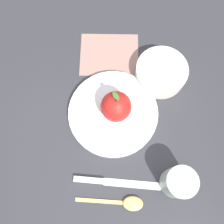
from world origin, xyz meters
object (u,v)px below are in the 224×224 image
at_px(cup, 179,182).
at_px(spoon, 126,203).
at_px(knife, 109,182).
at_px(linen_napkin, 109,54).
at_px(dinner_plate, 112,113).
at_px(side_bowl, 161,72).
at_px(apple, 116,106).

xyz_separation_m(cup, spoon, (-0.03, 0.12, -0.04)).
xyz_separation_m(knife, linen_napkin, (0.35, -0.04, -0.00)).
bearing_deg(dinner_plate, knife, 170.67).
bearing_deg(knife, cup, -97.65).
bearing_deg(knife, side_bowl, -33.09).
xyz_separation_m(cup, linen_napkin, (0.37, 0.11, -0.04)).
distance_m(side_bowl, spoon, 0.35).
distance_m(apple, cup, 0.23).
height_order(dinner_plate, side_bowl, side_bowl).
height_order(side_bowl, spoon, side_bowl).
height_order(apple, side_bowl, apple).
bearing_deg(cup, dinner_plate, 33.82).
bearing_deg(cup, spoon, 104.49).
relative_size(side_bowl, linen_napkin, 0.83).
bearing_deg(linen_napkin, cup, -162.76).
xyz_separation_m(side_bowl, knife, (-0.27, 0.17, -0.02)).
bearing_deg(cup, knife, 82.35).
bearing_deg(knife, dinner_plate, -9.33).
height_order(side_bowl, linen_napkin, side_bowl).
xyz_separation_m(apple, cup, (-0.19, -0.12, -0.01)).
height_order(dinner_plate, linen_napkin, dinner_plate).
distance_m(dinner_plate, apple, 0.05).
relative_size(side_bowl, knife, 0.65).
distance_m(dinner_plate, spoon, 0.22).
height_order(side_bowl, cup, cup).
bearing_deg(cup, linen_napkin, 17.24).
height_order(cup, spoon, cup).
distance_m(side_bowl, linen_napkin, 0.16).
bearing_deg(spoon, knife, 32.84).
bearing_deg(apple, knife, 167.51).
distance_m(apple, knife, 0.18).
relative_size(dinner_plate, knife, 1.10).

